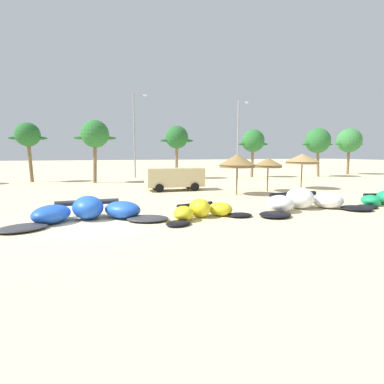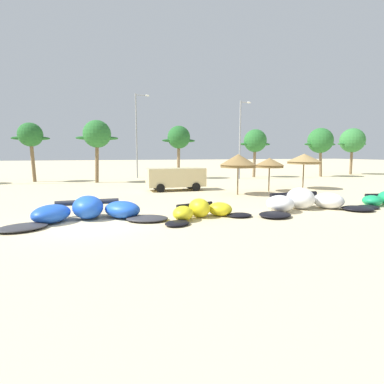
% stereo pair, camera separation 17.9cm
% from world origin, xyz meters
% --- Properties ---
extents(ground_plane, '(260.00, 260.00, 0.00)m').
position_xyz_m(ground_plane, '(0.00, 0.00, 0.00)').
color(ground_plane, beige).
extents(kite_left, '(7.33, 3.53, 1.08)m').
position_xyz_m(kite_left, '(-0.32, 1.13, 0.41)').
color(kite_left, '#333338').
rests_on(kite_left, ground).
extents(kite_left_of_center, '(4.71, 2.79, 0.90)m').
position_xyz_m(kite_left_of_center, '(4.83, 0.02, 0.35)').
color(kite_left_of_center, black).
rests_on(kite_left_of_center, ground).
extents(kite_center, '(7.20, 3.34, 1.18)m').
position_xyz_m(kite_center, '(10.82, 0.36, 0.45)').
color(kite_center, black).
rests_on(kite_center, ground).
extents(beach_umbrella_middle, '(2.71, 2.71, 3.00)m').
position_xyz_m(beach_umbrella_middle, '(9.98, 6.98, 2.51)').
color(beach_umbrella_middle, brown).
rests_on(beach_umbrella_middle, ground).
extents(beach_umbrella_near_palms, '(2.27, 2.27, 2.69)m').
position_xyz_m(beach_umbrella_near_palms, '(13.23, 8.04, 2.30)').
color(beach_umbrella_near_palms, brown).
rests_on(beach_umbrella_near_palms, ground).
extents(beach_umbrella_outermost, '(2.89, 2.89, 3.03)m').
position_xyz_m(beach_umbrella_outermost, '(17.01, 8.76, 2.59)').
color(beach_umbrella_outermost, brown).
rests_on(beach_umbrella_outermost, ground).
extents(parked_van, '(4.73, 2.16, 1.84)m').
position_xyz_m(parked_van, '(6.12, 10.93, 1.09)').
color(parked_van, beige).
rests_on(parked_van, ground).
extents(palm_left, '(3.79, 2.53, 6.29)m').
position_xyz_m(palm_left, '(-6.69, 22.78, 4.92)').
color(palm_left, brown).
rests_on(palm_left, ground).
extents(palm_left_of_gap, '(4.25, 2.83, 6.47)m').
position_xyz_m(palm_left_of_gap, '(0.08, 19.88, 4.96)').
color(palm_left_of_gap, brown).
rests_on(palm_left_of_gap, ground).
extents(palm_center_left, '(4.08, 2.72, 6.34)m').
position_xyz_m(palm_center_left, '(9.44, 22.34, 4.89)').
color(palm_center_left, '#7F6647').
rests_on(palm_center_left, ground).
extents(palm_center_right, '(4.34, 2.89, 6.11)m').
position_xyz_m(palm_center_right, '(19.35, 21.72, 4.59)').
color(palm_center_right, '#7F6647').
rests_on(palm_center_right, ground).
extents(palm_right_of_gap, '(4.85, 3.23, 6.33)m').
position_xyz_m(palm_right_of_gap, '(27.83, 19.92, 4.66)').
color(palm_right_of_gap, '#7F6647').
rests_on(palm_right_of_gap, ground).
extents(palm_right, '(5.20, 3.47, 6.66)m').
position_xyz_m(palm_right, '(35.34, 22.31, 4.87)').
color(palm_right, brown).
rests_on(palm_right, ground).
extents(lamppost_east_center, '(1.81, 0.24, 10.28)m').
position_xyz_m(lamppost_east_center, '(4.84, 24.99, 5.69)').
color(lamppost_east_center, gray).
rests_on(lamppost_east_center, ground).
extents(lamppost_east, '(1.43, 0.24, 9.17)m').
position_xyz_m(lamppost_east, '(16.37, 19.79, 5.08)').
color(lamppost_east, gray).
rests_on(lamppost_east, ground).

